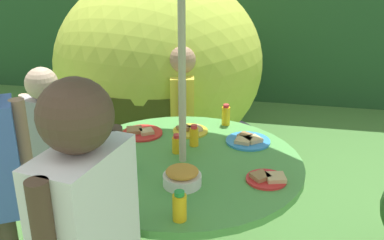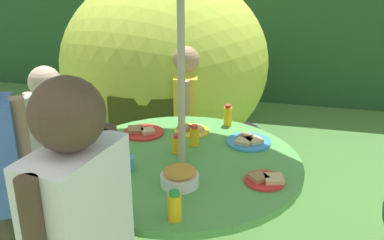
% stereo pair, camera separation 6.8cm
% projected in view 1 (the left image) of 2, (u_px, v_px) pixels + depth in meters
% --- Properties ---
extents(hedge_backdrop, '(9.00, 0.70, 1.62)m').
position_uv_depth(hedge_backdrop, '(245.00, 26.00, 5.39)').
color(hedge_backdrop, '#234C28').
rests_on(hedge_backdrop, ground_plane).
extents(garden_table, '(1.22, 1.22, 0.74)m').
position_uv_depth(garden_table, '(183.00, 186.00, 2.38)').
color(garden_table, tan).
rests_on(garden_table, ground_plane).
extents(wooden_chair, '(0.68, 0.66, 1.05)m').
position_uv_depth(wooden_chair, '(114.00, 109.00, 3.45)').
color(wooden_chair, '#93704C').
rests_on(wooden_chair, ground_plane).
extents(dome_tent, '(2.17, 2.17, 1.56)m').
position_uv_depth(dome_tent, '(160.00, 64.00, 3.95)').
color(dome_tent, '#B2C63F').
rests_on(dome_tent, ground_plane).
extents(child_in_yellow_shirt, '(0.22, 0.38, 1.12)m').
position_uv_depth(child_in_yellow_shirt, '(182.00, 103.00, 3.20)').
color(child_in_yellow_shirt, brown).
rests_on(child_in_yellow_shirt, ground_plane).
extents(child_in_grey_shirt, '(0.37, 0.23, 1.11)m').
position_uv_depth(child_in_grey_shirt, '(48.00, 133.00, 2.73)').
color(child_in_grey_shirt, '#3F3F47').
rests_on(child_in_grey_shirt, ground_plane).
extents(child_in_white_shirt, '(0.26, 0.47, 1.41)m').
position_uv_depth(child_in_white_shirt, '(86.00, 223.00, 1.54)').
color(child_in_white_shirt, '#3F3F47').
rests_on(child_in_white_shirt, ground_plane).
extents(snack_bowl, '(0.18, 0.18, 0.09)m').
position_uv_depth(snack_bowl, '(182.00, 177.00, 2.08)').
color(snack_bowl, white).
rests_on(snack_bowl, garden_table).
extents(plate_far_left, '(0.23, 0.23, 0.03)m').
position_uv_depth(plate_far_left, '(141.00, 132.00, 2.62)').
color(plate_far_left, red).
rests_on(plate_far_left, garden_table).
extents(plate_center_front, '(0.19, 0.19, 0.03)m').
position_uv_depth(plate_center_front, '(267.00, 178.00, 2.12)').
color(plate_center_front, red).
rests_on(plate_center_front, garden_table).
extents(plate_front_edge, '(0.25, 0.25, 0.03)m').
position_uv_depth(plate_front_edge, '(248.00, 140.00, 2.52)').
color(plate_front_edge, '#338CD8').
rests_on(plate_front_edge, garden_table).
extents(plate_far_right, '(0.20, 0.20, 0.03)m').
position_uv_depth(plate_far_right, '(190.00, 130.00, 2.65)').
color(plate_far_right, yellow).
rests_on(plate_far_right, garden_table).
extents(juice_bottle_near_left, '(0.05, 0.05, 0.13)m').
position_uv_depth(juice_bottle_near_left, '(100.00, 181.00, 2.00)').
color(juice_bottle_near_left, yellow).
rests_on(juice_bottle_near_left, garden_table).
extents(juice_bottle_near_right, '(0.05, 0.05, 0.10)m').
position_uv_depth(juice_bottle_near_right, '(177.00, 144.00, 2.39)').
color(juice_bottle_near_right, yellow).
rests_on(juice_bottle_near_right, garden_table).
extents(juice_bottle_center_back, '(0.05, 0.05, 0.13)m').
position_uv_depth(juice_bottle_center_back, '(226.00, 115.00, 2.74)').
color(juice_bottle_center_back, yellow).
rests_on(juice_bottle_center_back, garden_table).
extents(juice_bottle_mid_left, '(0.05, 0.05, 0.13)m').
position_uv_depth(juice_bottle_mid_left, '(106.00, 142.00, 2.39)').
color(juice_bottle_mid_left, yellow).
rests_on(juice_bottle_mid_left, garden_table).
extents(juice_bottle_mid_right, '(0.06, 0.06, 0.13)m').
position_uv_depth(juice_bottle_mid_right, '(180.00, 207.00, 1.81)').
color(juice_bottle_mid_right, yellow).
rests_on(juice_bottle_mid_right, garden_table).
extents(juice_bottle_back_edge, '(0.05, 0.05, 0.12)m').
position_uv_depth(juice_bottle_back_edge, '(194.00, 136.00, 2.46)').
color(juice_bottle_back_edge, yellow).
rests_on(juice_bottle_back_edge, garden_table).
extents(cup_near, '(0.06, 0.06, 0.06)m').
position_uv_depth(cup_near, '(129.00, 164.00, 2.21)').
color(cup_near, '#4C99D8').
rests_on(cup_near, garden_table).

